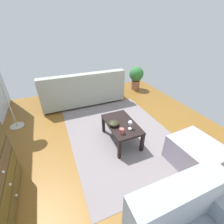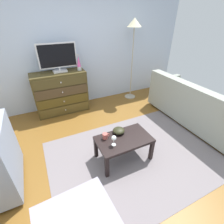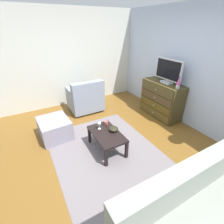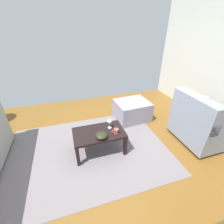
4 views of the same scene
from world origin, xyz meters
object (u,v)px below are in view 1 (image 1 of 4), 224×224
Objects in this scene: coffee_table at (121,126)px; wine_glass at (130,123)px; couch_large at (83,90)px; mug at (122,131)px; potted_plant at (136,76)px; bowl_decorative at (114,123)px; ottoman at (195,154)px.

coffee_table is 0.27m from wine_glass.
coffee_table is 0.39× the size of couch_large.
coffee_table is 1.84m from couch_large.
potted_plant is at bearing -35.10° from mug.
ottoman is (-0.92, -0.93, -0.22)m from bowl_decorative.
wine_glass reaches higher than mug.
bowl_decorative is 2.66m from potted_plant.
couch_large is at bearing 20.96° from ottoman.
couch_large is at bearing 8.41° from coffee_table.
ottoman is (-2.74, -1.05, -0.13)m from couch_large.
coffee_table is 5.12× the size of wine_glass.
wine_glass is 2.04m from couch_large.
potted_plant is (0.25, -1.78, 0.10)m from couch_large.
coffee_table is 1.15× the size of ottoman.
bowl_decorative is 0.25× the size of potted_plant.
ottoman is at bearing -134.54° from bowl_decorative.
coffee_table is at bearing -86.89° from bowl_decorative.
ottoman is 3.09m from potted_plant.
ottoman is at bearing 166.36° from potted_plant.
coffee_table is 0.29m from mug.
ottoman is (-0.93, -0.78, -0.13)m from coffee_table.
wine_glass is 1.07m from ottoman.
couch_large reaches higher than mug.
coffee_table is 4.43× the size of bowl_decorative.
ottoman is (-0.73, -0.72, -0.30)m from wine_glass.
bowl_decorative is 0.09× the size of couch_large.
couch_large is (1.82, 0.12, -0.09)m from bowl_decorative.
ottoman reaches higher than coffee_table.
wine_glass reaches higher than bowl_decorative.
couch_large reaches higher than potted_plant.
potted_plant reaches higher than bowl_decorative.
potted_plant is (3.00, -0.73, 0.23)m from ottoman.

